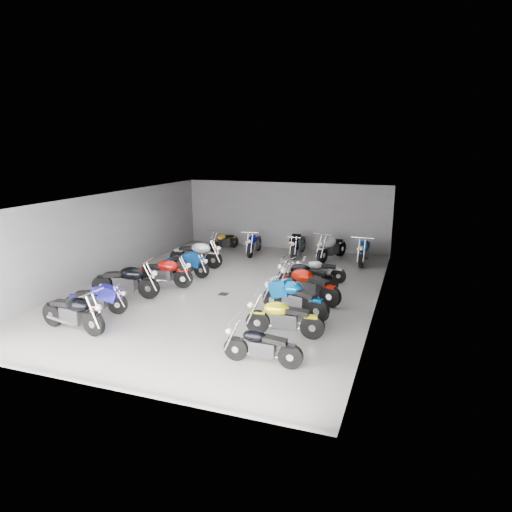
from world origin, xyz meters
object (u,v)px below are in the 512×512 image
Objects in this scene: motorcycle_left_b at (97,299)px; motorcycle_left_d at (163,273)px; motorcycle_left_f at (196,254)px; motorcycle_back_d at (298,244)px; motorcycle_left_a at (73,312)px; motorcycle_right_e at (306,277)px; motorcycle_right_f at (320,271)px; motorcycle_back_e at (331,247)px; motorcycle_back_f at (364,251)px; motorcycle_right_a at (262,346)px; motorcycle_back_b at (224,241)px; drain_grate at (223,294)px; motorcycle_right_d at (308,285)px; motorcycle_right_c at (294,298)px; motorcycle_left_e at (187,264)px; motorcycle_back_c at (254,243)px; motorcycle_left_c at (126,281)px; motorcycle_right_b at (284,318)px.

motorcycle_left_b is 2.99m from motorcycle_left_d.
motorcycle_left_b is at bearing -6.73° from motorcycle_left_f.
motorcycle_left_a is at bearing 70.87° from motorcycle_back_d.
motorcycle_right_f is at bearing -9.11° from motorcycle_right_e.
motorcycle_back_f is (1.43, -0.14, -0.00)m from motorcycle_back_e.
motorcycle_back_b is at bearing 26.15° from motorcycle_right_a.
drain_grate is at bearing 37.75° from motorcycle_left_f.
motorcycle_back_d is 1.60m from motorcycle_back_e.
motorcycle_right_e is at bearing 25.14° from drain_grate.
motorcycle_left_b is 0.84× the size of motorcycle_right_d.
motorcycle_right_c is 3.61m from motorcycle_right_f.
motorcycle_left_a is 1.19× the size of motorcycle_right_f.
motorcycle_back_d is at bearing 140.25° from motorcycle_left_b.
motorcycle_right_a is at bearing 45.71° from motorcycle_left_e.
motorcycle_right_c is 7.87m from motorcycle_back_c.
motorcycle_back_f is (1.13, 10.17, 0.10)m from motorcycle_right_a.
motorcycle_back_f is (1.21, 3.36, 0.11)m from motorcycle_right_f.
drain_grate is at bearing 118.78° from motorcycle_left_b.
motorcycle_left_e is 1.31m from motorcycle_left_f.
motorcycle_left_c reaches higher than motorcycle_left_b.
motorcycle_right_b is at bearing 41.39° from motorcycle_left_f.
motorcycle_right_f is 3.50m from motorcycle_back_e.
motorcycle_right_e is 0.99× the size of motorcycle_back_d.
motorcycle_right_c is at bearing 127.05° from motorcycle_left_a.
motorcycle_right_e is 4.84m from motorcycle_back_f.
motorcycle_left_a is at bearing 149.12° from motorcycle_right_d.
motorcycle_back_f is at bearing 119.76° from motorcycle_left_d.
motorcycle_back_e reaches higher than motorcycle_right_d.
motorcycle_left_b is 1.57m from motorcycle_left_c.
drain_grate is 0.15× the size of motorcycle_left_d.
motorcycle_left_d is 1.18× the size of motorcycle_right_f.
motorcycle_left_a is at bearing 131.36° from motorcycle_right_f.
motorcycle_left_e is 0.86× the size of motorcycle_back_f.
motorcycle_left_d is at bearing 61.51° from motorcycle_back_d.
motorcycle_back_c reaches higher than motorcycle_back_b.
motorcycle_left_b reaches higher than motorcycle_back_b.
motorcycle_back_d reaches higher than motorcycle_right_b.
motorcycle_left_c is at bearing 114.06° from motorcycle_right_f.
motorcycle_left_f is 6.60m from motorcycle_right_c.
motorcycle_left_f is at bearing 159.18° from motorcycle_left_b.
motorcycle_right_c is at bearing 64.66° from motorcycle_left_d.
motorcycle_left_a is at bearing 100.41° from motorcycle_right_b.
drain_grate is 6.33m from motorcycle_back_d.
drain_grate is at bearing 94.58° from motorcycle_back_c.
motorcycle_left_a is 0.95× the size of motorcycle_back_f.
motorcycle_left_d is at bearing 57.40° from motorcycle_right_b.
motorcycle_left_a is at bearing -5.22° from motorcycle_left_b.
motorcycle_right_b is at bearing 76.07° from motorcycle_left_b.
motorcycle_left_d is (-2.35, 0.01, 0.53)m from drain_grate.
motorcycle_left_e is at bearing 90.09° from motorcycle_right_f.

